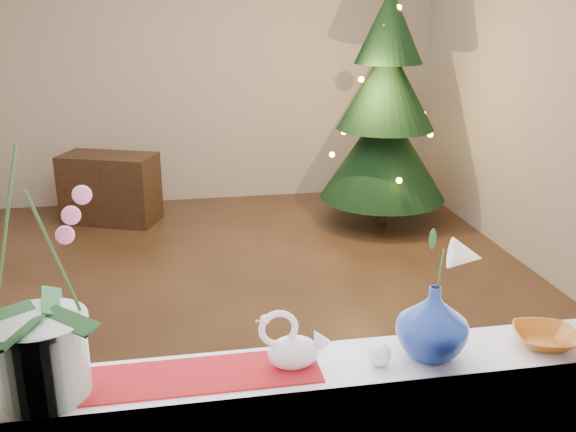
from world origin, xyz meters
name	(u,v)px	position (x,y,z in m)	size (l,w,h in m)	color
ground	(244,300)	(0.00, 0.00, 0.00)	(5.00, 5.00, 0.00)	#312014
wall_back	(212,67)	(0.00, 2.50, 1.35)	(4.50, 0.10, 2.70)	#BFB4A7
wall_front	(342,247)	(0.00, -2.50, 1.35)	(4.50, 0.10, 2.70)	#BFB4A7
wall_right	(566,96)	(2.25, 0.00, 1.35)	(0.10, 5.00, 2.70)	#BFB4A7
windowsill	(327,369)	(0.00, -2.37, 0.90)	(2.20, 0.26, 0.04)	white
window_frame	(343,113)	(0.00, -2.47, 1.70)	(2.22, 0.06, 1.60)	white
runner	(202,375)	(-0.38, -2.37, 0.92)	(0.70, 0.20, 0.01)	maroon
orchid_pot	(30,266)	(-0.81, -2.39, 1.31)	(0.27, 0.27, 0.78)	#EAE8CE
swan	(293,340)	(-0.11, -2.37, 1.01)	(0.21, 0.10, 0.18)	white
blue_vase	(433,317)	(0.33, -2.38, 1.05)	(0.25, 0.25, 0.27)	navy
lily	(439,245)	(0.33, -2.38, 1.29)	(0.15, 0.08, 0.20)	white
paperweight	(379,354)	(0.15, -2.40, 0.96)	(0.07, 0.07, 0.07)	white
amber_dish	(545,339)	(0.71, -2.38, 0.94)	(0.17, 0.17, 0.04)	#A65413
xmas_tree	(386,110)	(1.46, 1.44, 1.05)	(1.15, 1.15, 2.10)	#12321A
side_table	(110,188)	(-1.03, 1.91, 0.32)	(0.85, 0.43, 0.64)	black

